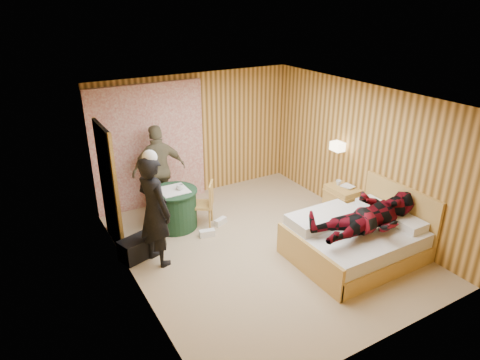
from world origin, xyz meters
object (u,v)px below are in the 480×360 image
nightstand (342,201)px  chair_far (161,187)px  man_on_bed (372,209)px  man_at_table (159,170)px  wall_lamp (338,146)px  bed (355,240)px  duffel_bag (139,247)px  woman_standing (154,211)px  chair_near (206,201)px  round_table (175,208)px

nightstand → chair_far: chair_far is taller
man_on_bed → man_at_table: bearing=123.3°
chair_far → wall_lamp: bearing=-34.5°
bed → duffel_bag: bearing=150.2°
wall_lamp → man_on_bed: 1.85m
man_at_table → woman_standing: bearing=70.5°
man_at_table → chair_near: bearing=122.7°
bed → nightstand: bearing=56.3°
bed → man_at_table: (-2.10, 3.01, 0.56)m
wall_lamp → chair_near: (-2.39, 0.68, -0.82)m
bed → man_on_bed: size_ratio=1.11×
wall_lamp → man_on_bed: (-0.77, -1.64, -0.35)m
man_at_table → man_on_bed: size_ratio=0.97×
bed → chair_far: bearing=125.4°
nightstand → duffel_bag: bearing=171.3°
round_table → duffel_bag: (-0.87, -0.61, -0.20)m
chair_far → chair_near: chair_far is taller
round_table → chair_far: (-0.01, 0.66, 0.17)m
wall_lamp → chair_far: 3.38m
man_on_bed → nightstand: bearing=61.7°
round_table → man_at_table: bearing=90.0°
nightstand → man_at_table: size_ratio=0.36×
nightstand → chair_near: (-2.34, 0.97, 0.18)m
round_table → chair_near: bearing=-22.7°
man_on_bed → chair_far: bearing=123.7°
round_table → man_on_bed: 3.36m
chair_near → man_at_table: 1.11m
nightstand → woman_standing: size_ratio=0.35×
bed → man_on_bed: bearing=-84.5°
round_table → duffel_bag: round_table is taller
chair_near → man_on_bed: 2.87m
woman_standing → man_on_bed: size_ratio=1.00×
bed → chair_far: 3.66m
chair_near → duffel_bag: 1.48m
round_table → man_on_bed: man_on_bed is taller
bed → chair_near: size_ratio=2.36×
wall_lamp → woman_standing: size_ratio=0.15×
nightstand → woman_standing: bearing=175.0°
nightstand → chair_far: 3.41m
bed → wall_lamp: bearing=60.7°
bed → chair_near: (-1.59, 2.10, 0.18)m
chair_near → woman_standing: woman_standing is taller
woman_standing → round_table: bearing=-53.0°
bed → nightstand: size_ratio=3.19×
nightstand → chair_far: size_ratio=0.66×
nightstand → chair_near: size_ratio=0.74×
bed → man_on_bed: 0.69m
wall_lamp → chair_far: size_ratio=0.28×
nightstand → woman_standing: woman_standing is taller
chair_near → duffel_bag: chair_near is taller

